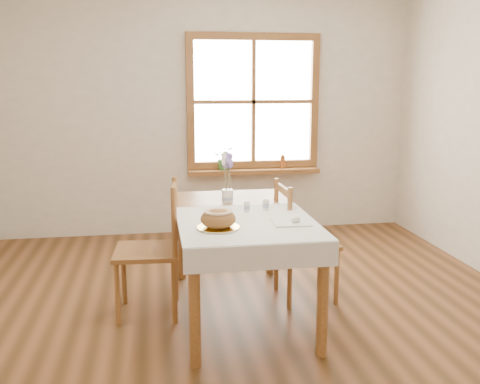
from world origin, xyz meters
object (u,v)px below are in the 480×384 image
Objects in this scene: chair_left at (147,249)px; chair_right at (306,241)px; dining_table at (240,224)px; bread_plate at (218,228)px; flower_vase at (228,197)px.

chair_left reaches higher than chair_right.
bread_plate is (-0.21, -0.44, 0.10)m from dining_table.
chair_right is at bearing 98.21° from chair_left.
chair_right reaches higher than dining_table.
bread_plate is at bearing -102.27° from flower_vase.
flower_vase is at bearing 98.20° from dining_table.
bread_plate reaches higher than dining_table.
flower_vase is (-0.59, 0.15, 0.34)m from chair_right.
chair_left is at bearing 173.96° from dining_table.
bread_plate is (0.46, -0.51, 0.28)m from chair_left.
flower_vase reaches higher than dining_table.
chair_left is 0.74m from flower_vase.
dining_table is 1.64× the size of chair_left.
flower_vase is at bearing 73.87° from chair_right.
chair_right is 0.70m from flower_vase.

